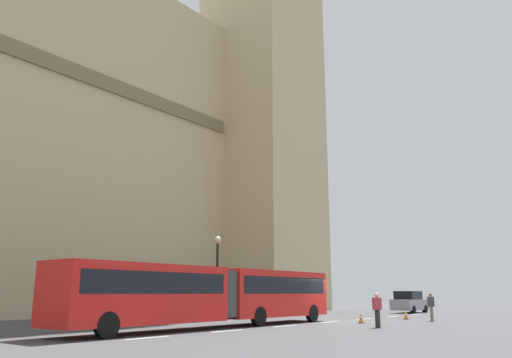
{
  "coord_description": "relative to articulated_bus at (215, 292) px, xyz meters",
  "views": [
    {
      "loc": [
        -27.69,
        -15.62,
        1.67
      ],
      "look_at": [
        -3.33,
        3.35,
        8.66
      ],
      "focal_mm": 35.47,
      "sensor_mm": 36.0,
      "label": 1
    }
  ],
  "objects": [
    {
      "name": "ground_plane",
      "position": [
        8.41,
        -1.99,
        -1.75
      ],
      "size": [
        160.0,
        160.0,
        0.0
      ],
      "primitive_type": "plane",
      "color": "#424244"
    },
    {
      "name": "lane_centre_marking",
      "position": [
        7.88,
        -1.99,
        -1.74
      ],
      "size": [
        29.8,
        0.16,
        0.01
      ],
      "color": "silver",
      "rests_on": "ground_plane"
    },
    {
      "name": "articulated_bus",
      "position": [
        0.0,
        0.0,
        0.0
      ],
      "size": [
        17.76,
        2.54,
        2.9
      ],
      "color": "red",
      "rests_on": "ground_plane"
    },
    {
      "name": "sedan_lead",
      "position": [
        24.79,
        -0.31,
        -0.83
      ],
      "size": [
        4.4,
        1.86,
        1.85
      ],
      "color": "gray",
      "rests_on": "ground_plane"
    },
    {
      "name": "traffic_cone_west",
      "position": [
        8.0,
        -4.0,
        -1.46
      ],
      "size": [
        0.36,
        0.36,
        0.58
      ],
      "color": "black",
      "rests_on": "ground_plane"
    },
    {
      "name": "traffic_cone_middle",
      "position": [
        13.81,
        -4.32,
        -1.46
      ],
      "size": [
        0.36,
        0.36,
        0.58
      ],
      "color": "black",
      "rests_on": "ground_plane"
    },
    {
      "name": "street_lamp",
      "position": [
        5.09,
        4.51,
        1.31
      ],
      "size": [
        0.44,
        0.44,
        5.27
      ],
      "color": "black",
      "rests_on": "ground_plane"
    },
    {
      "name": "pedestrian_near_cones",
      "position": [
        5.08,
        -6.36,
        -0.83
      ],
      "size": [
        0.47,
        0.43,
        1.69
      ],
      "color": "#333333",
      "rests_on": "ground_plane"
    },
    {
      "name": "pedestrian_by_kerb",
      "position": [
        12.78,
        -6.39,
        -0.83
      ],
      "size": [
        0.35,
        0.44,
        1.69
      ],
      "color": "#726651",
      "rests_on": "ground_plane"
    }
  ]
}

